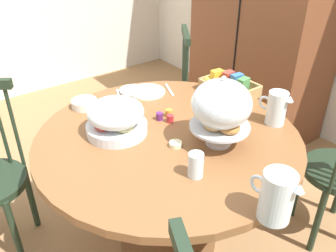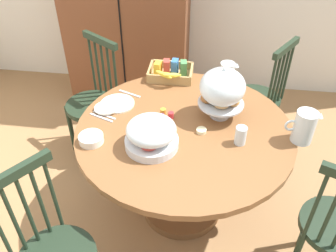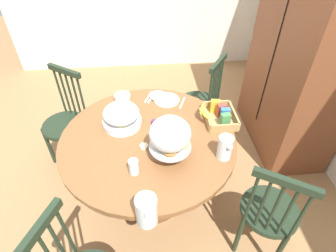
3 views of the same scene
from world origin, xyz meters
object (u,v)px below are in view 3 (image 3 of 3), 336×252
Objects in this scene: china_plate_large at (167,100)px; cereal_bowl at (122,97)px; dining_table at (149,155)px; drinking_glass at (134,167)px; orange_juice_pitcher at (147,211)px; butter_dish at (144,146)px; wooden_armoire at (303,57)px; cereal_basket at (219,115)px; milk_pitcher at (225,148)px; windsor_chair_by_cabinet at (269,213)px; windsor_chair_facing_door at (200,104)px; windsor_chair_far_side at (66,124)px; pastry_stand_with_dome at (170,135)px; fruit_platter_covered at (121,116)px; china_plate_small at (158,96)px.

cereal_bowl is at bearing -98.20° from china_plate_large.
dining_table is 0.42m from drinking_glass.
orange_juice_pitcher reaches higher than butter_dish.
china_plate_large is 3.67× the size of butter_dish.
drinking_glass is (-0.34, -0.07, -0.03)m from orange_juice_pitcher.
wooden_armoire is 6.20× the size of cereal_basket.
windsor_chair_by_cabinet is at bearing 44.67° from milk_pitcher.
windsor_chair_by_cabinet is (1.19, -0.64, -0.53)m from wooden_armoire.
wooden_armoire reaches higher than butter_dish.
windsor_chair_facing_door is 1.00× the size of windsor_chair_far_side.
cereal_bowl reaches higher than dining_table.
cereal_basket is 2.87× the size of drinking_glass.
milk_pitcher is (1.01, -0.05, 0.37)m from windsor_chair_facing_door.
cereal_basket is at bearing 52.19° from china_plate_large.
milk_pitcher is at bearing 84.49° from pastry_stand_with_dome.
fruit_platter_covered is 2.73× the size of drinking_glass.
cereal_basket is at bearing 144.17° from orange_juice_pitcher.
cereal_basket is 0.58m from china_plate_small.
milk_pitcher reaches higher than china_plate_large.
windsor_chair_far_side is at bearing -107.27° from cereal_basket.
orange_juice_pitcher is 0.57m from butter_dish.
windsor_chair_facing_door is 3.25× the size of fruit_platter_covered.
cereal_bowl is at bearing -90.11° from china_plate_small.
windsor_chair_far_side is at bearing -93.97° from china_plate_small.
fruit_platter_covered is 0.95× the size of cereal_basket.
windsor_chair_far_side is 2.83× the size of pastry_stand_with_dome.
butter_dish is (-0.22, 0.07, -0.04)m from drinking_glass.
butter_dish is (0.56, -0.21, 0.01)m from china_plate_large.
dining_table is 11.84× the size of drinking_glass.
china_plate_small is at bearing 166.88° from butter_dish.
wooden_armoire is at bearing 106.92° from fruit_platter_covered.
milk_pitcher is 0.61m from drinking_glass.
wooden_armoire reaches higher than china_plate_small.
windsor_chair_by_cabinet is 4.85× the size of orange_juice_pitcher.
pastry_stand_with_dome is 0.28m from butter_dish.
windsor_chair_facing_door is at bearing 129.57° from china_plate_large.
pastry_stand_with_dome is 0.31m from drinking_glass.
orange_juice_pitcher is 1.02m from cereal_basket.
fruit_platter_covered reaches higher than dining_table.
china_plate_large is (-0.46, 0.18, 0.20)m from dining_table.
cereal_basket is at bearing 125.80° from drinking_glass.
fruit_platter_covered is at bearing -149.47° from butter_dish.
dining_table is (0.66, -1.43, -0.44)m from wooden_armoire.
wooden_armoire is at bearing 96.47° from china_plate_small.
windsor_chair_by_cabinet is at bearing 77.03° from drinking_glass.
china_plate_small is at bearing -177.30° from pastry_stand_with_dome.
windsor_chair_facing_door reaches higher than orange_juice_pitcher.
windsor_chair_facing_door is 4.85× the size of orange_juice_pitcher.
cereal_bowl is (-0.35, -0.77, -0.02)m from cereal_basket.
orange_juice_pitcher is at bearing 8.29° from cereal_bowl.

